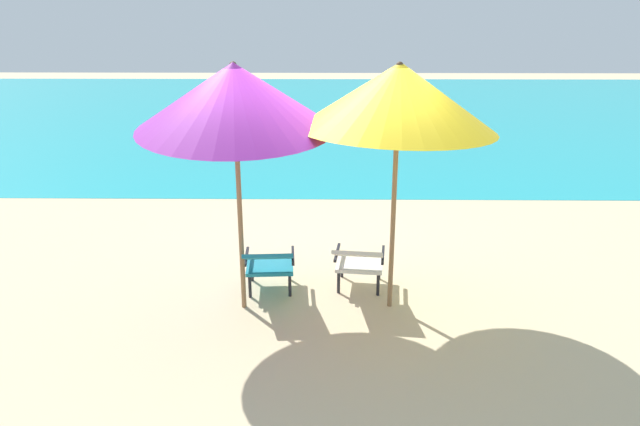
{
  "coord_description": "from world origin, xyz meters",
  "views": [
    {
      "loc": [
        0.09,
        -6.17,
        3.01
      ],
      "look_at": [
        0.0,
        0.36,
        0.75
      ],
      "focal_mm": 33.0,
      "sensor_mm": 36.0,
      "label": 1
    }
  ],
  "objects_px": {
    "lounge_chair_left": "(269,262)",
    "beach_umbrella_right": "(398,97)",
    "lounge_chair_right": "(359,259)",
    "beach_umbrella_left": "(234,96)"
  },
  "relations": [
    {
      "from": "lounge_chair_left",
      "to": "lounge_chair_right",
      "type": "height_order",
      "value": "same"
    },
    {
      "from": "lounge_chair_left",
      "to": "beach_umbrella_right",
      "type": "bearing_deg",
      "value": -9.94
    },
    {
      "from": "lounge_chair_right",
      "to": "beach_umbrella_left",
      "type": "relative_size",
      "value": 0.35
    },
    {
      "from": "lounge_chair_left",
      "to": "beach_umbrella_left",
      "type": "bearing_deg",
      "value": -132.76
    },
    {
      "from": "lounge_chair_right",
      "to": "beach_umbrella_left",
      "type": "height_order",
      "value": "beach_umbrella_left"
    },
    {
      "from": "beach_umbrella_left",
      "to": "lounge_chair_left",
      "type": "bearing_deg",
      "value": 47.24
    },
    {
      "from": "lounge_chair_right",
      "to": "beach_umbrella_right",
      "type": "bearing_deg",
      "value": -43.59
    },
    {
      "from": "lounge_chair_right",
      "to": "beach_umbrella_left",
      "type": "xyz_separation_m",
      "value": [
        -1.24,
        -0.35,
        1.83
      ]
    },
    {
      "from": "lounge_chair_left",
      "to": "beach_umbrella_right",
      "type": "distance_m",
      "value": 2.26
    },
    {
      "from": "lounge_chair_left",
      "to": "lounge_chair_right",
      "type": "distance_m",
      "value": 0.99
    }
  ]
}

